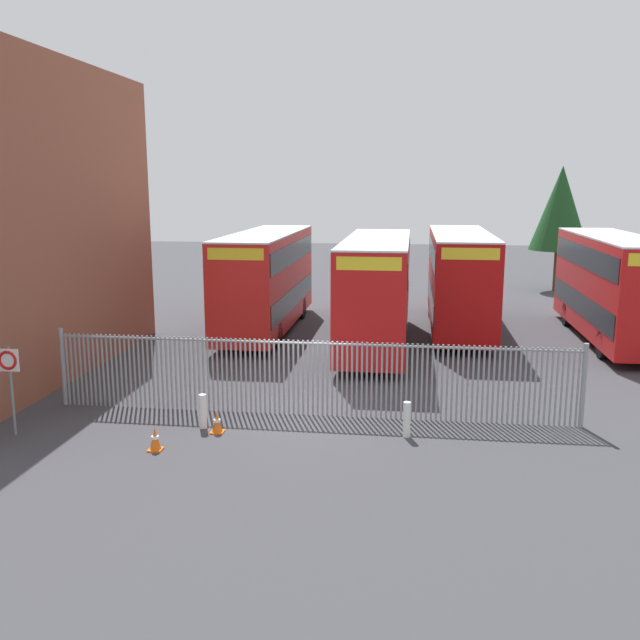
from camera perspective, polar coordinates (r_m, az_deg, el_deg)
The scene contains 12 objects.
ground_plane at distance 27.72m, azimuth 1.10°, elevation -2.46°, with size 100.00×100.00×0.00m, color #3D3D42.
palisade_fence at distance 19.72m, azimuth -0.80°, elevation -4.60°, with size 15.10×0.14×2.35m.
double_decker_bus_near_gate at distance 28.02m, azimuth 4.71°, elevation 2.70°, with size 2.54×10.81×4.42m.
double_decker_bus_behind_fence_left at distance 31.47m, azimuth 23.01°, elevation 2.77°, with size 2.54×10.81×4.42m.
double_decker_bus_behind_fence_right at distance 31.09m, azimuth -4.44°, elevation 3.54°, with size 2.54×10.81×4.42m.
double_decker_bus_far_back at distance 31.70m, azimuth 11.44°, elevation 3.50°, with size 2.54×10.81×4.42m.
bollard_near_left at distance 19.16m, azimuth -9.64°, elevation -7.44°, with size 0.20×0.20×0.95m, color silver.
bollard_center_front at distance 18.42m, azimuth 7.18°, elevation -8.14°, with size 0.20×0.20×0.95m, color silver.
traffic_cone_by_gate at distance 18.81m, azimuth -8.49°, elevation -8.36°, with size 0.34×0.34×0.59m.
traffic_cone_mid_forecourt at distance 17.92m, azimuth -13.45°, elevation -9.56°, with size 0.34×0.34×0.59m.
speed_limit_sign_post at distance 19.74m, azimuth -24.28°, elevation -3.80°, with size 0.60×0.14×2.40m.
tree_tall_back at distance 45.05m, azimuth 19.24°, elevation 8.69°, with size 3.56×3.56×7.62m.
Camera 1 is at (3.05, -18.77, 6.55)m, focal length 38.77 mm.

